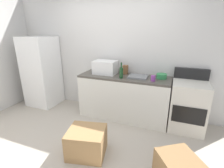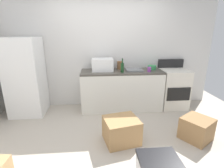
{
  "view_description": "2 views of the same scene",
  "coord_description": "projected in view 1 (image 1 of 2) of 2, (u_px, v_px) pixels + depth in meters",
  "views": [
    {
      "loc": [
        1.2,
        -1.83,
        1.78
      ],
      "look_at": [
        0.14,
        0.93,
        0.8
      ],
      "focal_mm": 26.35,
      "sensor_mm": 36.0,
      "label": 1
    },
    {
      "loc": [
        -0.24,
        -2.48,
        1.74
      ],
      "look_at": [
        0.04,
        0.72,
        0.75
      ],
      "focal_mm": 27.47,
      "sensor_mm": 36.0,
      "label": 2
    }
  ],
  "objects": [
    {
      "name": "ground_plane",
      "position": [
        82.0,
        148.0,
        2.59
      ],
      "size": [
        6.0,
        6.0,
        0.0
      ],
      "primitive_type": "plane",
      "color": "#B2A899"
    },
    {
      "name": "coffee_mug",
      "position": [
        153.0,
        78.0,
        2.94
      ],
      "size": [
        0.08,
        0.08,
        0.1
      ],
      "primitive_type": "cylinder",
      "color": "purple",
      "rests_on": "kitchen_counter"
    },
    {
      "name": "sink_basin",
      "position": [
        138.0,
        76.0,
        3.18
      ],
      "size": [
        0.36,
        0.32,
        0.03
      ],
      "primitive_type": "cube",
      "color": "slate",
      "rests_on": "kitchen_counter"
    },
    {
      "name": "wall_back",
      "position": [
        116.0,
        53.0,
        3.55
      ],
      "size": [
        5.0,
        0.1,
        2.6
      ],
      "primitive_type": "cube",
      "color": "silver",
      "rests_on": "ground_plane"
    },
    {
      "name": "refrigerator",
      "position": [
        42.0,
        72.0,
        3.94
      ],
      "size": [
        0.68,
        0.66,
        1.63
      ],
      "primitive_type": "cube",
      "color": "white",
      "rests_on": "ground_plane"
    },
    {
      "name": "wine_bottle",
      "position": [
        121.0,
        72.0,
        3.1
      ],
      "size": [
        0.07,
        0.07,
        0.3
      ],
      "color": "#193F1E",
      "rests_on": "kitchen_counter"
    },
    {
      "name": "cardboard_box_medium",
      "position": [
        87.0,
        142.0,
        2.43
      ],
      "size": [
        0.62,
        0.58,
        0.4
      ],
      "primitive_type": "cube",
      "rotation": [
        0.0,
        0.0,
        0.22
      ],
      "color": "#A37A4C",
      "rests_on": "ground_plane"
    },
    {
      "name": "stove_oven",
      "position": [
        188.0,
        105.0,
        2.99
      ],
      "size": [
        0.6,
        0.61,
        1.1
      ],
      "color": "silver",
      "rests_on": "ground_plane"
    },
    {
      "name": "mixing_bowl",
      "position": [
        162.0,
        76.0,
        3.09
      ],
      "size": [
        0.19,
        0.19,
        0.09
      ],
      "primitive_type": "cylinder",
      "color": "#338C4C",
      "rests_on": "kitchen_counter"
    },
    {
      "name": "microwave",
      "position": [
        105.0,
        67.0,
        3.41
      ],
      "size": [
        0.46,
        0.34,
        0.27
      ],
      "primitive_type": "cube",
      "color": "white",
      "rests_on": "kitchen_counter"
    },
    {
      "name": "knife_block",
      "position": [
        125.0,
        70.0,
        3.4
      ],
      "size": [
        0.1,
        0.1,
        0.18
      ],
      "primitive_type": "cube",
      "color": "brown",
      "rests_on": "kitchen_counter"
    },
    {
      "name": "kitchen_counter",
      "position": [
        124.0,
        97.0,
        3.41
      ],
      "size": [
        1.8,
        0.6,
        0.9
      ],
      "color": "silver",
      "rests_on": "ground_plane"
    }
  ]
}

